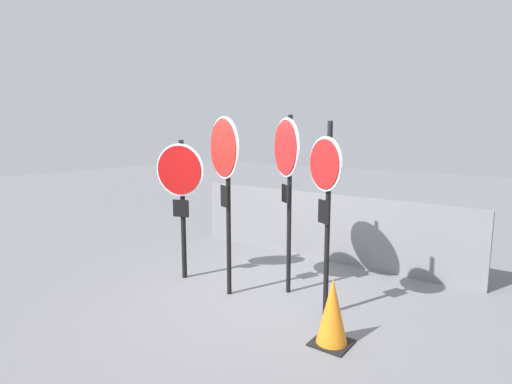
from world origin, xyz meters
TOP-DOWN VIEW (x-y plane):
  - ground_plane at (0.00, 0.00)m, footprint 40.00×40.00m
  - fence_back at (0.00, 2.01)m, footprint 5.43×0.12m
  - stop_sign_0 at (-1.30, -0.26)m, footprint 0.78×0.27m
  - stop_sign_1 at (-0.32, -0.33)m, footprint 0.79×0.36m
  - stop_sign_2 at (0.33, 0.24)m, footprint 0.69×0.49m
  - stop_sign_3 at (1.11, -0.10)m, footprint 0.60×0.34m
  - traffic_cone_0 at (1.52, -0.67)m, footprint 0.41×0.41m

SIDE VIEW (x-z plane):
  - ground_plane at x=0.00m, z-range 0.00..0.00m
  - traffic_cone_0 at x=1.52m, z-range 0.00..0.76m
  - fence_back at x=0.00m, z-range 0.00..1.22m
  - stop_sign_0 at x=-1.30m, z-range 0.43..2.64m
  - stop_sign_3 at x=1.11m, z-range 0.45..2.92m
  - stop_sign_1 at x=-0.32m, z-range 0.61..3.15m
  - stop_sign_2 at x=0.33m, z-range 0.61..3.17m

